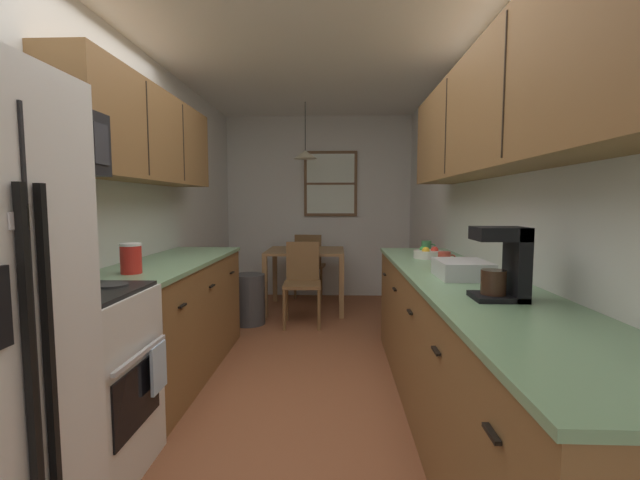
{
  "coord_description": "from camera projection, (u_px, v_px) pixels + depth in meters",
  "views": [
    {
      "loc": [
        0.26,
        -2.39,
        1.33
      ],
      "look_at": [
        0.11,
        1.32,
        1.0
      ],
      "focal_mm": 23.56,
      "sensor_mm": 36.0,
      "label": 1
    }
  ],
  "objects": [
    {
      "name": "mug_by_coffeemaker",
      "position": [
        445.0,
        259.0,
        2.9
      ],
      "size": [
        0.12,
        0.09,
        0.1
      ],
      "color": "#BF3F33",
      "rests_on": "counter_right"
    },
    {
      "name": "upper_cabinets_right",
      "position": [
        499.0,
        110.0,
        2.27
      ],
      "size": [
        0.33,
        2.93,
        0.67
      ],
      "color": "brown"
    },
    {
      "name": "ceiling_slab",
      "position": [
        304.0,
        41.0,
        3.27
      ],
      "size": [
        4.4,
        9.0,
        0.08
      ],
      "primitive_type": "cube",
      "color": "white"
    },
    {
      "name": "coffee_maker",
      "position": [
        506.0,
        262.0,
        1.86
      ],
      "size": [
        0.22,
        0.18,
        0.33
      ],
      "color": "black",
      "rests_on": "counter_right"
    },
    {
      "name": "wall_right",
      "position": [
        474.0,
        210.0,
        3.33
      ],
      "size": [
        0.1,
        9.0,
        2.55
      ],
      "primitive_type": "cube",
      "color": "silver",
      "rests_on": "ground"
    },
    {
      "name": "wall_left",
      "position": [
        140.0,
        210.0,
        3.44
      ],
      "size": [
        0.1,
        9.0,
        2.55
      ],
      "primitive_type": "cube",
      "color": "silver",
      "rests_on": "ground"
    },
    {
      "name": "mug_spare",
      "position": [
        427.0,
        247.0,
        3.59
      ],
      "size": [
        0.12,
        0.08,
        0.11
      ],
      "color": "#3F7F4C",
      "rests_on": "counter_right"
    },
    {
      "name": "pendant_light",
      "position": [
        305.0,
        154.0,
        5.11
      ],
      "size": [
        0.28,
        0.28,
        0.68
      ],
      "color": "black"
    },
    {
      "name": "table_serving_bowl",
      "position": [
        307.0,
        247.0,
        5.28
      ],
      "size": [
        0.22,
        0.22,
        0.06
      ],
      "primitive_type": "cylinder",
      "color": "#4C7299",
      "rests_on": "dining_table"
    },
    {
      "name": "stove_range",
      "position": [
        71.0,
        385.0,
        1.99
      ],
      "size": [
        0.66,
        0.63,
        1.1
      ],
      "color": "white",
      "rests_on": "ground"
    },
    {
      "name": "dish_towel",
      "position": [
        159.0,
        367.0,
        2.13
      ],
      "size": [
        0.02,
        0.16,
        0.24
      ],
      "primitive_type": "cube",
      "color": "silver"
    },
    {
      "name": "storage_canister",
      "position": [
        131.0,
        258.0,
        2.57
      ],
      "size": [
        0.13,
        0.13,
        0.19
      ],
      "color": "red",
      "rests_on": "counter_left"
    },
    {
      "name": "microwave_over_range",
      "position": [
        33.0,
        138.0,
        1.89
      ],
      "size": [
        0.39,
        0.63,
        0.32
      ],
      "color": "black"
    },
    {
      "name": "counter_right",
      "position": [
        463.0,
        354.0,
        2.45
      ],
      "size": [
        0.64,
        3.25,
        0.9
      ],
      "color": "brown",
      "rests_on": "ground"
    },
    {
      "name": "upper_cabinets_left",
      "position": [
        146.0,
        137.0,
        3.07
      ],
      "size": [
        0.33,
        1.95,
        0.66
      ],
      "color": "brown"
    },
    {
      "name": "wall_back",
      "position": [
        318.0,
        207.0,
        6.02
      ],
      "size": [
        4.4,
        0.1,
        2.55
      ],
      "primitive_type": "cube",
      "color": "silver",
      "rests_on": "ground"
    },
    {
      "name": "dining_chair_far",
      "position": [
        309.0,
        263.0,
        5.87
      ],
      "size": [
        0.44,
        0.44,
        0.9
      ],
      "color": "brown",
      "rests_on": "ground"
    },
    {
      "name": "trash_bin",
      "position": [
        249.0,
        299.0,
        4.62
      ],
      "size": [
        0.35,
        0.35,
        0.55
      ],
      "primitive_type": "cylinder",
      "color": "#3F3F42",
      "rests_on": "ground"
    },
    {
      "name": "dish_rack",
      "position": [
        462.0,
        269.0,
        2.42
      ],
      "size": [
        0.28,
        0.34,
        0.1
      ],
      "primitive_type": "cube",
      "color": "silver",
      "rests_on": "counter_right"
    },
    {
      "name": "counter_left",
      "position": [
        173.0,
        318.0,
        3.23
      ],
      "size": [
        0.64,
        1.87,
        0.9
      ],
      "color": "brown",
      "rests_on": "ground"
    },
    {
      "name": "dining_table",
      "position": [
        306.0,
        259.0,
        5.22
      ],
      "size": [
        0.95,
        0.85,
        0.75
      ],
      "color": "olive",
      "rests_on": "ground"
    },
    {
      "name": "dining_chair_near",
      "position": [
        302.0,
        279.0,
        4.61
      ],
      "size": [
        0.42,
        0.42,
        0.9
      ],
      "color": "brown",
      "rests_on": "ground"
    },
    {
      "name": "ground_plane",
      "position": [
        305.0,
        363.0,
        3.5
      ],
      "size": [
        12.0,
        12.0,
        0.0
      ],
      "primitive_type": "plane",
      "color": "brown"
    },
    {
      "name": "back_window",
      "position": [
        331.0,
        184.0,
        5.92
      ],
      "size": [
        0.75,
        0.05,
        0.91
      ],
      "color": "brown"
    },
    {
      "name": "fruit_bowl",
      "position": [
        428.0,
        253.0,
        3.29
      ],
      "size": [
        0.22,
        0.22,
        0.09
      ],
      "color": "silver",
      "rests_on": "counter_right"
    }
  ]
}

